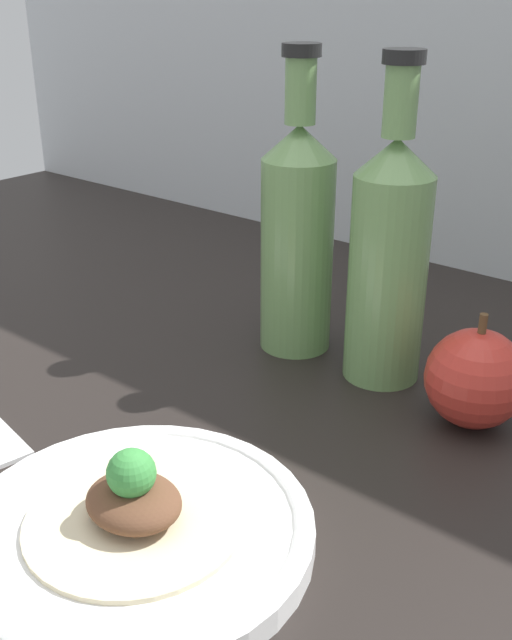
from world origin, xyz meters
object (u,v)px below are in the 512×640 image
Objects in this scene: cider_bottle_left at (297,233)px; apple at (475,378)px; plated_food at (134,504)px; cider_bottle_right at (389,255)px; plate at (136,530)px.

apple is (21.25, -2.75, -8.01)cm from cider_bottle_left.
cider_bottle_right reaches higher than plated_food.
plate is 2.16cm from plated_food.
plated_food is at bearing -90.45° from cider_bottle_right.
cider_bottle_left is 1.00× the size of cider_bottle_right.
plated_food is 31.29cm from apple.
apple is at bearing -7.38° from cider_bottle_left.
plated_food is at bearing -72.24° from cider_bottle_left.
apple reaches higher than plate.
plated_food is at bearing -110.58° from apple.
apple is at bearing 69.42° from plate.
cider_bottle_left is 2.92× the size of apple.
plate is 1.63× the size of plated_food.
cider_bottle_left is at bearing 107.76° from plated_food.
plate is 2.36× the size of apple.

